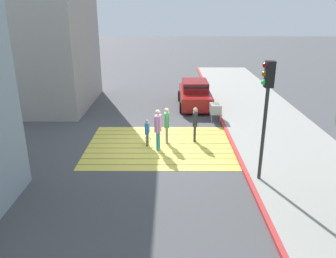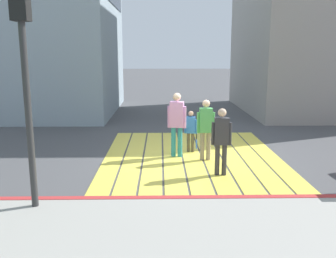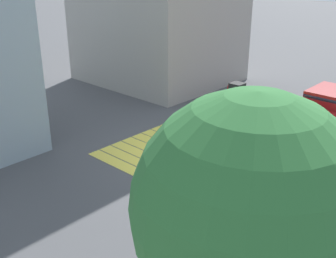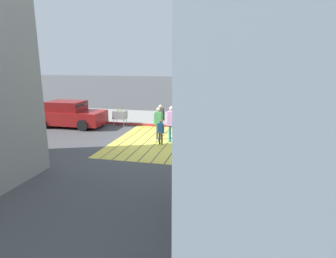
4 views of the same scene
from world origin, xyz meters
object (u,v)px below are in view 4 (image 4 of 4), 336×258
tennis_ball_cart (120,115)px  pedestrian_adult_trailing (161,117)px  car_parked_near_curb (69,115)px  street_tree (287,66)px  traffic_light_corner (232,77)px  pedestrian_adult_lead (158,121)px  pedestrian_child_with_racket (160,131)px  pedestrian_adult_side (172,122)px

tennis_ball_cart → pedestrian_adult_trailing: 3.23m
pedestrian_adult_trailing → tennis_ball_cart: bearing=-114.1°
car_parked_near_curb → pedestrian_adult_trailing: pedestrian_adult_trailing is taller
car_parked_near_curb → street_tree: (-3.93, 12.87, 2.90)m
traffic_light_corner → tennis_ball_cart: size_ratio=4.17×
car_parked_near_curb → tennis_ball_cart: size_ratio=4.24×
tennis_ball_cart → street_tree: bearing=107.0°
pedestrian_adult_lead → tennis_ball_cart: bearing=-129.4°
pedestrian_child_with_racket → pedestrian_adult_lead: bearing=-159.3°
traffic_light_corner → street_tree: (-2.35, 3.23, 0.59)m
tennis_ball_cart → pedestrian_adult_side: bearing=53.0°
pedestrian_adult_lead → car_parked_near_curb: bearing=-105.4°
pedestrian_child_with_racket → pedestrian_adult_side: bearing=138.2°
traffic_light_corner → tennis_ball_cart: (0.68, -6.68, -2.34)m
traffic_light_corner → street_tree: street_tree is taller
street_tree → pedestrian_adult_lead: bearing=-50.3°
pedestrian_adult_lead → pedestrian_adult_trailing: 1.29m
pedestrian_adult_lead → pedestrian_adult_trailing: size_ratio=1.03×
street_tree → pedestrian_adult_lead: street_tree is taller
car_parked_near_curb → traffic_light_corner: size_ratio=1.02×
pedestrian_adult_side → traffic_light_corner: bearing=142.8°
pedestrian_adult_side → pedestrian_adult_trailing: bearing=-149.1°
tennis_ball_cart → pedestrian_child_with_racket: bearing=45.3°
traffic_light_corner → street_tree: bearing=126.1°
tennis_ball_cart → pedestrian_adult_lead: (2.59, 3.16, 0.27)m
street_tree → pedestrian_child_with_racket: size_ratio=4.31×
traffic_light_corner → pedestrian_adult_lead: size_ratio=2.55×
traffic_light_corner → pedestrian_adult_trailing: (1.99, -3.75, -2.09)m
pedestrian_adult_lead → pedestrian_child_with_racket: (0.86, 0.32, -0.28)m
street_tree → pedestrian_child_with_racket: street_tree is taller
street_tree → tennis_ball_cart: 10.78m
street_tree → pedestrian_adult_side: (5.99, -6.00, -2.58)m
traffic_light_corner → pedestrian_adult_trailing: bearing=-62.0°
pedestrian_adult_lead → pedestrian_adult_side: size_ratio=0.92×
pedestrian_adult_trailing → pedestrian_adult_side: size_ratio=0.90×
pedestrian_adult_lead → pedestrian_adult_side: pedestrian_adult_side is taller
car_parked_near_curb → street_tree: 13.77m
street_tree → pedestrian_adult_trailing: size_ratio=3.28×
tennis_ball_cart → pedestrian_adult_trailing: (1.31, 2.94, 0.25)m
pedestrian_adult_side → pedestrian_child_with_racket: 0.75m
car_parked_near_curb → pedestrian_child_with_racket: 6.92m
tennis_ball_cart → pedestrian_child_with_racket: pedestrian_child_with_racket is taller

